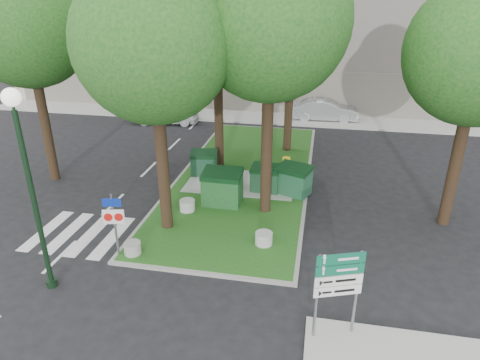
% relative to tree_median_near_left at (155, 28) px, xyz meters
% --- Properties ---
extents(ground, '(120.00, 120.00, 0.00)m').
position_rel_tree_median_near_left_xyz_m(ground, '(1.41, -2.56, -7.32)').
color(ground, black).
rests_on(ground, ground).
extents(median_island, '(6.00, 16.00, 0.12)m').
position_rel_tree_median_near_left_xyz_m(median_island, '(1.91, 5.44, -7.26)').
color(median_island, '#1C4814').
rests_on(median_island, ground).
extents(median_kerb, '(6.30, 16.30, 0.10)m').
position_rel_tree_median_near_left_xyz_m(median_kerb, '(1.91, 5.44, -7.27)').
color(median_kerb, gray).
rests_on(median_kerb, ground).
extents(building_sidewalk, '(42.00, 3.00, 0.12)m').
position_rel_tree_median_near_left_xyz_m(building_sidewalk, '(1.41, 15.94, -7.26)').
color(building_sidewalk, '#999993').
rests_on(building_sidewalk, ground).
extents(zebra_crossing, '(5.00, 3.00, 0.01)m').
position_rel_tree_median_near_left_xyz_m(zebra_crossing, '(-2.34, -1.06, -7.31)').
color(zebra_crossing, silver).
rests_on(zebra_crossing, ground).
extents(tree_median_near_left, '(5.20, 5.20, 10.53)m').
position_rel_tree_median_near_left_xyz_m(tree_median_near_left, '(0.00, 0.00, 0.00)').
color(tree_median_near_left, black).
rests_on(tree_median_near_left, ground).
extents(tree_median_near_right, '(5.60, 5.60, 11.46)m').
position_rel_tree_median_near_left_xyz_m(tree_median_near_right, '(3.50, 2.00, 0.67)').
color(tree_median_near_right, black).
rests_on(tree_median_near_right, ground).
extents(tree_median_mid, '(4.80, 4.80, 9.99)m').
position_rel_tree_median_near_left_xyz_m(tree_median_mid, '(0.50, 6.50, -0.34)').
color(tree_median_mid, black).
rests_on(tree_median_mid, ground).
extents(tree_street_left, '(5.40, 5.40, 11.00)m').
position_rel_tree_median_near_left_xyz_m(tree_street_left, '(-7.00, 3.50, 0.33)').
color(tree_street_left, black).
rests_on(tree_street_left, ground).
extents(dumpster_a, '(1.42, 1.11, 1.19)m').
position_rel_tree_median_near_left_xyz_m(dumpster_a, '(-0.05, 5.14, -6.63)').
color(dumpster_a, '#0E341E').
rests_on(dumpster_a, median_island).
extents(dumpster_b, '(1.64, 1.16, 1.51)m').
position_rel_tree_median_near_left_xyz_m(dumpster_b, '(1.55, 2.22, -6.47)').
color(dumpster_b, '#134319').
rests_on(dumpster_b, median_island).
extents(dumpster_c, '(1.35, 1.00, 1.20)m').
position_rel_tree_median_near_left_xyz_m(dumpster_c, '(3.15, 3.85, -6.62)').
color(dumpster_c, '#0F341B').
rests_on(dumpster_c, median_island).
extents(dumpster_d, '(1.71, 1.47, 1.34)m').
position_rel_tree_median_near_left_xyz_m(dumpster_d, '(4.41, 3.76, -6.55)').
color(dumpster_d, '#154629').
rests_on(dumpster_d, median_island).
extents(bollard_left, '(0.58, 0.58, 0.41)m').
position_rel_tree_median_near_left_xyz_m(bollard_left, '(-0.61, -2.06, -6.99)').
color(bollard_left, gray).
rests_on(bollard_left, median_island).
extents(bollard_right, '(0.62, 0.62, 0.44)m').
position_rel_tree_median_near_left_xyz_m(bollard_right, '(3.72, -0.60, -6.98)').
color(bollard_right, '#A5A59F').
rests_on(bollard_right, median_island).
extents(bollard_mid, '(0.63, 0.63, 0.45)m').
position_rel_tree_median_near_left_xyz_m(bollard_mid, '(0.28, 1.32, -6.97)').
color(bollard_mid, '#A7A7A2').
rests_on(bollard_mid, median_island).
extents(litter_bin, '(0.40, 0.40, 0.70)m').
position_rel_tree_median_near_left_xyz_m(litter_bin, '(3.85, 6.31, -6.84)').
color(litter_bin, yellow).
rests_on(litter_bin, median_island).
extents(street_lamp, '(0.49, 0.49, 6.15)m').
position_rel_tree_median_near_left_xyz_m(street_lamp, '(-2.42, -4.05, -3.45)').
color(street_lamp, black).
rests_on(street_lamp, ground).
extents(traffic_sign_pole, '(0.71, 0.19, 2.38)m').
position_rel_tree_median_near_left_xyz_m(traffic_sign_pole, '(-1.09, -2.17, -5.79)').
color(traffic_sign_pole, slate).
rests_on(traffic_sign_pole, ground).
extents(directional_sign, '(1.18, 0.46, 2.49)m').
position_rel_tree_median_near_left_xyz_m(directional_sign, '(6.11, -4.56, -5.54)').
color(directional_sign, slate).
rests_on(directional_sign, sidewalk_corner).
extents(car_white, '(4.85, 2.42, 1.59)m').
position_rel_tree_median_near_left_xyz_m(car_white, '(-5.17, 13.58, -6.52)').
color(car_white, white).
rests_on(car_white, ground).
extents(car_silver, '(4.63, 1.79, 1.50)m').
position_rel_tree_median_near_left_xyz_m(car_silver, '(5.60, 16.26, -6.57)').
color(car_silver, gray).
rests_on(car_silver, ground).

